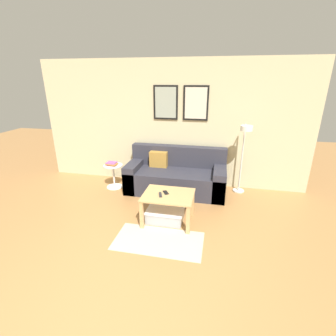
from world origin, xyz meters
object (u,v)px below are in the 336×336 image
Objects in this scene: couch at (176,176)px; floor_lamp at (244,145)px; coffee_table at (168,200)px; book_stack at (112,164)px; storage_bin at (165,215)px; remote_control at (160,195)px; side_table at (114,174)px; cell_phone at (166,192)px.

floor_lamp is (1.27, 0.07, 0.71)m from couch.
book_stack reaches higher than coffee_table.
book_stack is at bearing 143.17° from storage_bin.
storage_bin is at bearing 29.74° from remote_control.
remote_control is (-0.06, -0.07, 0.39)m from storage_bin.
coffee_table is at bearing -36.82° from side_table.
coffee_table is at bearing 8.22° from remote_control.
remote_control is (-0.03, -1.22, 0.18)m from couch.
book_stack is (-1.32, -0.14, 0.22)m from couch.
cell_phone is (1.35, -0.98, -0.05)m from book_stack.
storage_bin is 1.19× the size of side_table.
book_stack is at bearing -174.15° from couch.
coffee_table is 1.73m from side_table.
remote_control reaches higher than coffee_table.
couch is 13.99× the size of cell_phone.
couch is 2.49× the size of coffee_table.
floor_lamp is 9.25× the size of remote_control.
side_table reaches higher than storage_bin.
couch reaches higher than book_stack.
storage_bin is at bearing -116.16° from cell_phone.
couch is at bearing 5.48° from side_table.
remote_control is at bearing -149.74° from cell_phone.
floor_lamp is 9.91× the size of cell_phone.
remote_control is 0.12m from cell_phone.
coffee_table is at bearing -85.76° from couch.
book_stack is 1.78× the size of cell_phone.
coffee_table is at bearing -72.41° from cell_phone.
floor_lamp is at bearing 44.63° from storage_bin.
floor_lamp is at bearing 4.29° from side_table.
couch is 3.94× the size of side_table.
storage_bin is (0.04, -1.15, -0.20)m from couch.
coffee_table is at bearing -133.85° from floor_lamp.
storage_bin is 1.96m from floor_lamp.
side_table reaches higher than remote_control.
cell_phone is at bearing 42.01° from remote_control.
storage_bin is 0.43× the size of floor_lamp.
floor_lamp is 2.67m from side_table.
side_table is 1.67m from cell_phone.
cell_phone is at bearing 137.36° from coffee_table.
floor_lamp is (1.18, 1.23, 0.64)m from coffee_table.
cell_phone is at bearing -88.31° from couch.
couch is at bearing 91.75° from storage_bin.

